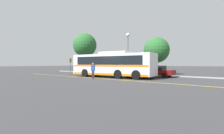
# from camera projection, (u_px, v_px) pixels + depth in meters

# --- Properties ---
(ground_plane) EXTENTS (220.00, 220.00, 0.00)m
(ground_plane) POSITION_uv_depth(u_px,v_px,m) (115.00, 78.00, 20.57)
(ground_plane) COLOR #38383A
(lane_strip_0) EXTENTS (30.58, 0.20, 0.01)m
(lane_strip_0) POSITION_uv_depth(u_px,v_px,m) (100.00, 78.00, 19.59)
(lane_strip_0) COLOR gold
(lane_strip_0) RESTS_ON ground_plane
(curb_strip) EXTENTS (38.58, 0.36, 0.15)m
(curb_strip) POSITION_uv_depth(u_px,v_px,m) (137.00, 74.00, 25.82)
(curb_strip) COLOR #99999E
(curb_strip) RESTS_ON ground_plane
(transit_bus) EXTENTS (11.06, 3.60, 3.11)m
(transit_bus) POSITION_uv_depth(u_px,v_px,m) (112.00, 64.00, 21.26)
(transit_bus) COLOR white
(transit_bus) RESTS_ON ground_plane
(parked_car_0) EXTENTS (4.94, 2.11, 1.40)m
(parked_car_0) POSITION_uv_depth(u_px,v_px,m) (86.00, 69.00, 29.94)
(parked_car_0) COLOR #335B33
(parked_car_0) RESTS_ON ground_plane
(parked_car_1) EXTENTS (4.62, 2.06, 1.33)m
(parked_car_1) POSITION_uv_depth(u_px,v_px,m) (118.00, 70.00, 25.47)
(parked_car_1) COLOR olive
(parked_car_1) RESTS_ON ground_plane
(parked_car_2) EXTENTS (4.41, 2.13, 1.43)m
(parked_car_2) POSITION_uv_depth(u_px,v_px,m) (156.00, 71.00, 21.83)
(parked_car_2) COLOR maroon
(parked_car_2) RESTS_ON ground_plane
(pedestrian_0) EXTENTS (0.47, 0.35, 1.76)m
(pedestrian_0) POSITION_uv_depth(u_px,v_px,m) (93.00, 70.00, 19.28)
(pedestrian_0) COLOR #2D2D33
(pedestrian_0) RESTS_ON ground_plane
(bus_stop_sign) EXTENTS (0.07, 0.40, 2.46)m
(bus_stop_sign) POSITION_uv_depth(u_px,v_px,m) (70.00, 65.00, 24.34)
(bus_stop_sign) COLOR #59595E
(bus_stop_sign) RESTS_ON ground_plane
(street_lamp) EXTENTS (0.60, 0.60, 6.49)m
(street_lamp) POSITION_uv_depth(u_px,v_px,m) (128.00, 42.00, 27.37)
(street_lamp) COLOR #59595E
(street_lamp) RESTS_ON ground_plane
(tree_0) EXTENTS (3.87, 3.87, 5.67)m
(tree_0) POSITION_uv_depth(u_px,v_px,m) (157.00, 50.00, 26.40)
(tree_0) COLOR #513823
(tree_0) RESTS_ON ground_plane
(tree_1) EXTENTS (4.95, 4.95, 8.07)m
(tree_1) POSITION_uv_depth(u_px,v_px,m) (85.00, 45.00, 36.80)
(tree_1) COLOR #513823
(tree_1) RESTS_ON ground_plane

